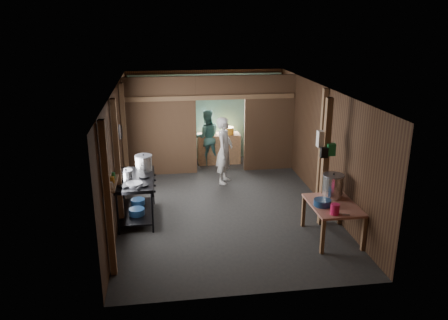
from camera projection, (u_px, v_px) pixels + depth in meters
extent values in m
cube|color=#272727|center=(223.00, 203.00, 10.08)|extent=(4.50, 7.00, 0.00)
cube|color=#403F3F|center=(223.00, 89.00, 9.27)|extent=(4.50, 7.00, 0.00)
cube|color=#422C19|center=(206.00, 115.00, 12.97)|extent=(4.50, 0.00, 2.60)
cube|color=#422C19|center=(257.00, 217.00, 6.38)|extent=(4.50, 0.00, 2.60)
cube|color=#422C19|center=(117.00, 153.00, 9.37)|extent=(0.00, 7.00, 2.60)
cube|color=#422C19|center=(322.00, 144.00, 9.98)|extent=(0.00, 7.00, 2.60)
cube|color=brown|center=(161.00, 127.00, 11.57)|extent=(1.85, 0.10, 2.60)
cube|color=brown|center=(269.00, 123.00, 11.96)|extent=(1.35, 0.10, 2.60)
cube|color=brown|center=(220.00, 87.00, 11.47)|extent=(1.30, 0.10, 0.60)
cube|color=#659C9A|center=(206.00, 117.00, 12.93)|extent=(4.40, 0.06, 2.50)
cube|color=#A06A43|center=(219.00, 148.00, 12.76)|extent=(1.20, 0.50, 0.85)
cylinder|color=silver|center=(215.00, 95.00, 12.73)|extent=(0.20, 0.03, 0.20)
cube|color=#A06A43|center=(108.00, 201.00, 6.93)|extent=(0.10, 0.12, 2.60)
cube|color=#A06A43|center=(118.00, 165.00, 8.63)|extent=(0.10, 0.12, 2.60)
cube|color=#A06A43|center=(125.00, 138.00, 10.51)|extent=(0.10, 0.12, 2.60)
cube|color=#A06A43|center=(322.00, 147.00, 9.78)|extent=(0.10, 0.12, 2.60)
cube|color=#A06A43|center=(325.00, 163.00, 8.70)|extent=(0.12, 0.12, 2.60)
cube|color=#A06A43|center=(211.00, 97.00, 11.47)|extent=(4.40, 0.12, 0.12)
cylinder|color=gray|center=(120.00, 132.00, 9.65)|extent=(0.03, 0.34, 0.34)
cylinder|color=black|center=(121.00, 132.00, 10.05)|extent=(0.03, 0.30, 0.30)
cube|color=#A06A43|center=(113.00, 183.00, 7.38)|extent=(0.14, 0.80, 0.03)
cylinder|color=silver|center=(111.00, 185.00, 7.12)|extent=(0.07, 0.07, 0.10)
cylinder|color=orange|center=(112.00, 180.00, 7.36)|extent=(0.08, 0.08, 0.10)
cylinder|color=#1D823E|center=(113.00, 175.00, 7.56)|extent=(0.06, 0.06, 0.10)
cube|color=silver|center=(323.00, 139.00, 8.62)|extent=(0.22, 0.15, 0.32)
cube|color=#1D823E|center=(331.00, 149.00, 8.56)|extent=(0.16, 0.12, 0.24)
cube|color=black|center=(324.00, 152.00, 8.54)|extent=(0.14, 0.10, 0.20)
cylinder|color=navy|center=(137.00, 212.00, 9.07)|extent=(0.32, 0.32, 0.13)
cylinder|color=navy|center=(138.00, 202.00, 9.56)|extent=(0.30, 0.30, 0.12)
cylinder|color=navy|center=(322.00, 203.00, 8.22)|extent=(0.42, 0.42, 0.12)
cylinder|color=#E71D59|center=(335.00, 209.00, 7.85)|extent=(0.19, 0.19, 0.19)
cube|color=silver|center=(341.00, 214.00, 7.87)|extent=(0.29, 0.15, 0.01)
cylinder|color=orange|center=(228.00, 130.00, 12.64)|extent=(0.35, 0.35, 0.19)
imported|color=silver|center=(224.00, 150.00, 11.11)|extent=(0.62, 0.73, 1.70)
imported|color=#386966|center=(207.00, 137.00, 12.54)|extent=(0.81, 0.66, 1.58)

